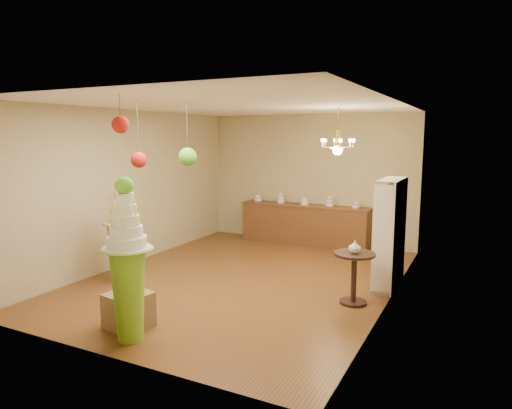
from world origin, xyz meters
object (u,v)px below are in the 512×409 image
at_px(round_table, 354,271).
at_px(pedestal_orange, 122,245).
at_px(sideboard, 304,224).
at_px(pedestal_green, 128,274).

bearing_deg(round_table, pedestal_orange, -168.48).
xyz_separation_m(sideboard, round_table, (2.04, -3.30, 0.03)).
distance_m(pedestal_green, round_table, 3.27).
bearing_deg(pedestal_orange, round_table, 11.52).
xyz_separation_m(pedestal_green, pedestal_orange, (-1.68, 1.68, -0.18)).
relative_size(pedestal_orange, sideboard, 0.53).
xyz_separation_m(pedestal_green, sideboard, (0.09, 5.76, -0.36)).
bearing_deg(sideboard, pedestal_green, -90.94).
relative_size(pedestal_orange, round_table, 2.04).
distance_m(pedestal_green, sideboard, 5.78).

